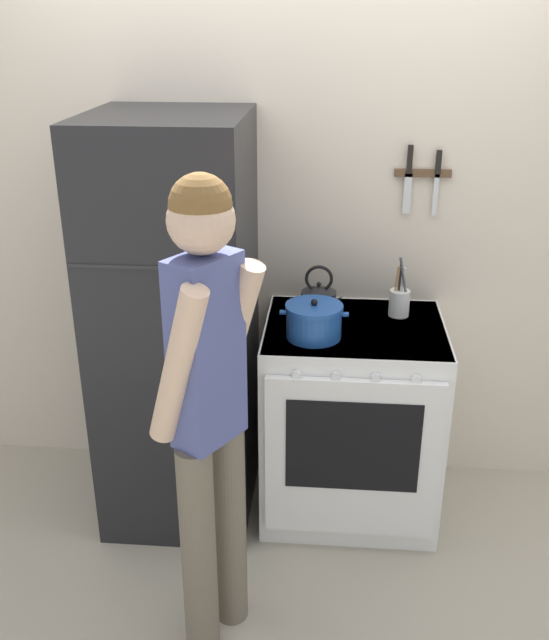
{
  "coord_description": "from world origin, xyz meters",
  "views": [
    {
      "loc": [
        0.19,
        -3.08,
        2.12
      ],
      "look_at": [
        -0.03,
        -0.47,
        0.98
      ],
      "focal_mm": 40.0,
      "sensor_mm": 36.0,
      "label": 1
    }
  ],
  "objects_px": {
    "refrigerator": "(177,327)",
    "stove_range": "(351,419)",
    "tea_kettle": "(319,299)",
    "utensil_jar": "(399,301)",
    "person": "(209,401)",
    "dutch_oven_pot": "(314,321)"
  },
  "relations": [
    {
      "from": "dutch_oven_pot",
      "to": "tea_kettle",
      "type": "height_order",
      "value": "tea_kettle"
    },
    {
      "from": "person",
      "to": "tea_kettle",
      "type": "bearing_deg",
      "value": 11.82
    },
    {
      "from": "refrigerator",
      "to": "stove_range",
      "type": "bearing_deg",
      "value": 0.45
    },
    {
      "from": "refrigerator",
      "to": "person",
      "type": "relative_size",
      "value": 1.04
    },
    {
      "from": "refrigerator",
      "to": "dutch_oven_pot",
      "type": "bearing_deg",
      "value": -9.15
    },
    {
      "from": "dutch_oven_pot",
      "to": "utensil_jar",
      "type": "distance_m",
      "value": 0.45
    },
    {
      "from": "stove_range",
      "to": "utensil_jar",
      "type": "height_order",
      "value": "utensil_jar"
    },
    {
      "from": "utensil_jar",
      "to": "stove_range",
      "type": "bearing_deg",
      "value": -140.11
    },
    {
      "from": "refrigerator",
      "to": "stove_range",
      "type": "distance_m",
      "value": 0.87
    },
    {
      "from": "tea_kettle",
      "to": "utensil_jar",
      "type": "xyz_separation_m",
      "value": [
        0.35,
        0.01,
        -0.0
      ]
    },
    {
      "from": "stove_range",
      "to": "person",
      "type": "xyz_separation_m",
      "value": [
        -0.49,
        -0.77,
        0.51
      ]
    },
    {
      "from": "person",
      "to": "refrigerator",
      "type": "bearing_deg",
      "value": 50.86
    },
    {
      "from": "dutch_oven_pot",
      "to": "tea_kettle",
      "type": "xyz_separation_m",
      "value": [
        0.01,
        0.25,
        -0.0
      ]
    },
    {
      "from": "tea_kettle",
      "to": "utensil_jar",
      "type": "distance_m",
      "value": 0.35
    },
    {
      "from": "tea_kettle",
      "to": "utensil_jar",
      "type": "relative_size",
      "value": 0.81
    },
    {
      "from": "dutch_oven_pot",
      "to": "refrigerator",
      "type": "bearing_deg",
      "value": 170.85
    },
    {
      "from": "refrigerator",
      "to": "stove_range",
      "type": "xyz_separation_m",
      "value": [
        0.76,
        0.01,
        -0.42
      ]
    },
    {
      "from": "stove_range",
      "to": "tea_kettle",
      "type": "relative_size",
      "value": 4.07
    },
    {
      "from": "dutch_oven_pot",
      "to": "utensil_jar",
      "type": "height_order",
      "value": "utensil_jar"
    },
    {
      "from": "refrigerator",
      "to": "stove_range",
      "type": "height_order",
      "value": "refrigerator"
    },
    {
      "from": "stove_range",
      "to": "refrigerator",
      "type": "bearing_deg",
      "value": -179.55
    },
    {
      "from": "person",
      "to": "stove_range",
      "type": "bearing_deg",
      "value": -0.87
    }
  ]
}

